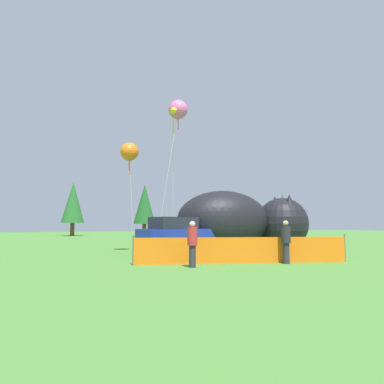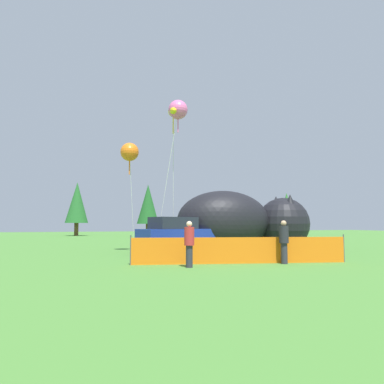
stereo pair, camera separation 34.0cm
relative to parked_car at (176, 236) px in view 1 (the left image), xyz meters
The scene contains 13 objects.
ground_plane 3.81m from the parked_car, 57.10° to the right, with size 120.00×120.00×0.00m, color #477F33.
parked_car is the anchor object (origin of this frame).
folding_chair 6.12m from the parked_car, 29.30° to the right, with size 0.68×0.68×0.89m.
inflatable_cat 4.51m from the parked_car, 12.48° to the left, with size 8.38×4.08×3.55m.
safety_fence 5.78m from the parked_car, 78.58° to the right, with size 8.67×1.77×1.16m.
spectator_in_green_shirt 6.85m from the parked_car, 66.41° to the right, with size 0.38×0.38×1.73m.
spectator_in_grey_shirt 6.39m from the parked_car, 101.31° to the right, with size 0.37×0.37×1.70m.
kite_pink_octopus 7.02m from the parked_car, 54.99° to the left, with size 1.62×1.32×8.53m.
kite_yellow_hero 7.19m from the parked_car, 82.59° to the left, with size 1.40×3.00×8.79m.
kite_orange_flower 5.47m from the parked_car, 144.37° to the left, with size 1.04×1.04×6.19m.
horizon_tree_east 32.49m from the parked_car, 97.84° to the left, with size 2.95×2.95×7.04m.
horizon_tree_west 34.65m from the parked_car, 47.64° to the left, with size 2.45×2.45×5.85m.
horizon_tree_mid 27.76m from the parked_car, 81.43° to the left, with size 2.75×2.75×6.57m.
Camera 1 is at (-7.85, -16.24, 1.61)m, focal length 35.00 mm.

